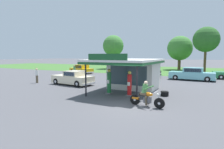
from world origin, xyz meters
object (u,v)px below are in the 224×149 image
(parked_car_back_row_right, at_px, (192,74))
(spare_tire_stack, at_px, (165,94))
(parked_car_back_row_far_left, at_px, (81,69))
(bystander_admiring_sedan, at_px, (74,70))
(gas_pump_nearside, at_px, (109,82))
(motorcycle_with_rider, at_px, (146,96))
(featured_classic_sedan, at_px, (73,78))
(bystander_leaning_by_kiosk, at_px, (37,75))
(gas_pump_offside, at_px, (129,85))
(parked_car_back_row_centre_left, at_px, (143,72))
(parked_car_back_row_left, at_px, (120,69))

(parked_car_back_row_right, height_order, spare_tire_stack, parked_car_back_row_right)
(parked_car_back_row_far_left, xyz_separation_m, bystander_admiring_sedan, (1.21, -3.45, 0.20))
(gas_pump_nearside, xyz_separation_m, parked_car_back_row_far_left, (-12.56, 13.23, -0.25))
(motorcycle_with_rider, relative_size, featured_classic_sedan, 0.45)
(motorcycle_with_rider, height_order, parked_car_back_row_right, parked_car_back_row_right)
(bystander_leaning_by_kiosk, bearing_deg, parked_car_back_row_right, 33.95)
(bystander_leaning_by_kiosk, bearing_deg, gas_pump_offside, -7.55)
(parked_car_back_row_centre_left, relative_size, bystander_admiring_sedan, 3.13)
(gas_pump_nearside, distance_m, spare_tire_stack, 4.45)
(gas_pump_offside, height_order, bystander_leaning_by_kiosk, gas_pump_offside)
(motorcycle_with_rider, bearing_deg, bystander_admiring_sedan, 141.47)
(featured_classic_sedan, height_order, parked_car_back_row_far_left, parked_car_back_row_far_left)
(parked_car_back_row_right, distance_m, parked_car_back_row_left, 13.06)
(parked_car_back_row_left, bearing_deg, spare_tire_stack, -55.06)
(parked_car_back_row_centre_left, height_order, bystander_leaning_by_kiosk, bystander_leaning_by_kiosk)
(parked_car_back_row_centre_left, bearing_deg, parked_car_back_row_left, 142.02)
(parked_car_back_row_far_left, xyz_separation_m, spare_tire_stack, (16.76, -12.00, -0.51))
(parked_car_back_row_right, relative_size, parked_car_back_row_far_left, 1.09)
(spare_tire_stack, bearing_deg, motorcycle_with_rider, -97.57)
(bystander_leaning_by_kiosk, bearing_deg, spare_tire_stack, -1.41)
(gas_pump_nearside, height_order, bystander_leaning_by_kiosk, gas_pump_nearside)
(parked_car_back_row_far_left, height_order, parked_car_back_row_left, parked_car_back_row_far_left)
(gas_pump_offside, distance_m, featured_classic_sedan, 7.82)
(bystander_leaning_by_kiosk, bearing_deg, motorcycle_with_rider, -15.31)
(gas_pump_nearside, bearing_deg, gas_pump_offside, -0.00)
(featured_classic_sedan, bearing_deg, parked_car_back_row_left, 94.05)
(parked_car_back_row_centre_left, distance_m, parked_car_back_row_left, 7.26)
(parked_car_back_row_centre_left, bearing_deg, gas_pump_nearside, -85.53)
(featured_classic_sedan, xyz_separation_m, parked_car_back_row_right, (11.18, 9.78, 0.05))
(parked_car_back_row_centre_left, bearing_deg, bystander_leaning_by_kiosk, -130.63)
(parked_car_back_row_centre_left, bearing_deg, parked_car_back_row_far_left, 175.68)
(bystander_leaning_by_kiosk, relative_size, bystander_admiring_sedan, 1.03)
(gas_pump_nearside, xyz_separation_m, parked_car_back_row_centre_left, (-0.97, 12.35, -0.20))
(parked_car_back_row_centre_left, bearing_deg, spare_tire_stack, -65.06)
(parked_car_back_row_centre_left, distance_m, bystander_leaning_by_kiosk, 14.19)
(gas_pump_nearside, relative_size, motorcycle_with_rider, 0.92)
(parked_car_back_row_left, bearing_deg, featured_classic_sedan, -85.95)
(parked_car_back_row_far_left, xyz_separation_m, bystander_leaning_by_kiosk, (2.35, -11.64, 0.21))
(gas_pump_offside, relative_size, parked_car_back_row_far_left, 0.38)
(featured_classic_sedan, distance_m, parked_car_back_row_left, 14.47)
(gas_pump_offside, relative_size, featured_classic_sedan, 0.39)
(parked_car_back_row_left, bearing_deg, motorcycle_with_rider, -61.30)
(gas_pump_nearside, xyz_separation_m, parked_car_back_row_right, (5.52, 12.17, -0.20))
(parked_car_back_row_right, relative_size, spare_tire_stack, 9.36)
(gas_pump_offside, bearing_deg, spare_tire_stack, 26.87)
(gas_pump_nearside, bearing_deg, parked_car_back_row_centre_left, 94.47)
(featured_classic_sedan, distance_m, parked_car_back_row_far_left, 12.84)
(parked_car_back_row_centre_left, relative_size, parked_car_back_row_far_left, 1.01)
(parked_car_back_row_right, bearing_deg, gas_pump_offside, -107.10)
(parked_car_back_row_right, relative_size, parked_car_back_row_left, 1.13)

